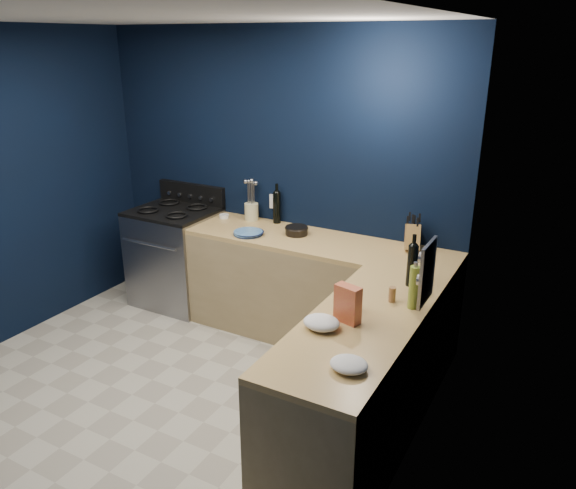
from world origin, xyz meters
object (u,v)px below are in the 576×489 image
Objects in this scene: gas_range at (176,258)px; plate_stack at (248,233)px; utensil_crock at (252,212)px; crouton_bag at (348,304)px; knife_block at (412,237)px.

plate_stack reaches higher than gas_range.
utensil_crock is at bearing 17.53° from gas_range.
plate_stack is at bearing -8.22° from gas_range.
plate_stack is (0.93, -0.14, 0.46)m from gas_range.
gas_range is 2.63m from crouton_bag.
gas_range is 5.84× the size of utensil_crock.
utensil_crock is 0.69× the size of crouton_bag.
utensil_crock is at bearing 152.26° from crouton_bag.
utensil_crock is 2.09m from crouton_bag.
gas_range is at bearing -162.47° from utensil_crock.
plate_stack is 1.71m from crouton_bag.
crouton_bag is at bearing -42.03° from utensil_crock.
utensil_crock is (-0.20, 0.37, 0.06)m from plate_stack.
knife_block is at bearing 14.22° from plate_stack.
crouton_bag is (1.36, -1.03, 0.10)m from plate_stack.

